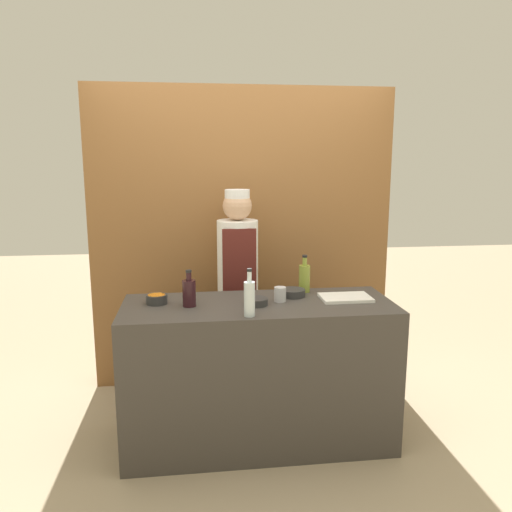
{
  "coord_description": "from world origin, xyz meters",
  "views": [
    {
      "loc": [
        -0.4,
        -3.01,
        1.83
      ],
      "look_at": [
        0.0,
        0.13,
        1.22
      ],
      "focal_mm": 35.0,
      "sensor_mm": 36.0,
      "label": 1
    }
  ],
  "objects_px": {
    "bottle_wine": "(189,292)",
    "chef_center": "(238,285)",
    "sauce_bowl_brown": "(256,301)",
    "cutting_board": "(345,298)",
    "bottle_clear": "(249,298)",
    "bottle_oil": "(304,277)",
    "sauce_bowl_red": "(293,292)",
    "sauce_bowl_orange": "(157,299)",
    "cup_steel": "(280,294)"
  },
  "relations": [
    {
      "from": "bottle_wine",
      "to": "chef_center",
      "type": "distance_m",
      "value": 0.75
    },
    {
      "from": "sauce_bowl_brown",
      "to": "cutting_board",
      "type": "xyz_separation_m",
      "value": [
        0.59,
        0.06,
        -0.01
      ]
    },
    {
      "from": "bottle_clear",
      "to": "bottle_oil",
      "type": "bearing_deg",
      "value": 48.57
    },
    {
      "from": "sauce_bowl_red",
      "to": "chef_center",
      "type": "xyz_separation_m",
      "value": [
        -0.32,
        0.5,
        -0.07
      ]
    },
    {
      "from": "sauce_bowl_brown",
      "to": "sauce_bowl_orange",
      "type": "height_order",
      "value": "sauce_bowl_orange"
    },
    {
      "from": "sauce_bowl_brown",
      "to": "chef_center",
      "type": "relative_size",
      "value": 0.09
    },
    {
      "from": "chef_center",
      "to": "bottle_clear",
      "type": "bearing_deg",
      "value": -90.8
    },
    {
      "from": "bottle_clear",
      "to": "chef_center",
      "type": "distance_m",
      "value": 0.91
    },
    {
      "from": "sauce_bowl_red",
      "to": "sauce_bowl_brown",
      "type": "bearing_deg",
      "value": -146.78
    },
    {
      "from": "cup_steel",
      "to": "sauce_bowl_red",
      "type": "bearing_deg",
      "value": 47.09
    },
    {
      "from": "cutting_board",
      "to": "chef_center",
      "type": "relative_size",
      "value": 0.2
    },
    {
      "from": "sauce_bowl_orange",
      "to": "cutting_board",
      "type": "height_order",
      "value": "sauce_bowl_orange"
    },
    {
      "from": "sauce_bowl_orange",
      "to": "bottle_clear",
      "type": "xyz_separation_m",
      "value": [
        0.55,
        -0.33,
        0.08
      ]
    },
    {
      "from": "sauce_bowl_orange",
      "to": "cutting_board",
      "type": "bearing_deg",
      "value": -2.42
    },
    {
      "from": "sauce_bowl_brown",
      "to": "cup_steel",
      "type": "distance_m",
      "value": 0.17
    },
    {
      "from": "sauce_bowl_brown",
      "to": "chef_center",
      "type": "xyz_separation_m",
      "value": [
        -0.06,
        0.68,
        -0.07
      ]
    },
    {
      "from": "sauce_bowl_brown",
      "to": "cup_steel",
      "type": "xyz_separation_m",
      "value": [
        0.16,
        0.06,
        0.02
      ]
    },
    {
      "from": "sauce_bowl_brown",
      "to": "sauce_bowl_red",
      "type": "bearing_deg",
      "value": 33.22
    },
    {
      "from": "sauce_bowl_brown",
      "to": "cutting_board",
      "type": "distance_m",
      "value": 0.6
    },
    {
      "from": "sauce_bowl_red",
      "to": "bottle_clear",
      "type": "bearing_deg",
      "value": -130.49
    },
    {
      "from": "sauce_bowl_red",
      "to": "bottle_wine",
      "type": "relative_size",
      "value": 0.73
    },
    {
      "from": "sauce_bowl_orange",
      "to": "chef_center",
      "type": "relative_size",
      "value": 0.08
    },
    {
      "from": "sauce_bowl_brown",
      "to": "sauce_bowl_red",
      "type": "relative_size",
      "value": 0.86
    },
    {
      "from": "sauce_bowl_red",
      "to": "cup_steel",
      "type": "xyz_separation_m",
      "value": [
        -0.1,
        -0.11,
        0.02
      ]
    },
    {
      "from": "sauce_bowl_orange",
      "to": "bottle_wine",
      "type": "relative_size",
      "value": 0.59
    },
    {
      "from": "sauce_bowl_brown",
      "to": "bottle_clear",
      "type": "relative_size",
      "value": 0.51
    },
    {
      "from": "cup_steel",
      "to": "bottle_wine",
      "type": "bearing_deg",
      "value": -176.63
    },
    {
      "from": "sauce_bowl_orange",
      "to": "cutting_board",
      "type": "distance_m",
      "value": 1.21
    },
    {
      "from": "bottle_oil",
      "to": "chef_center",
      "type": "relative_size",
      "value": 0.16
    },
    {
      "from": "sauce_bowl_orange",
      "to": "chef_center",
      "type": "bearing_deg",
      "value": 45.09
    },
    {
      "from": "bottle_wine",
      "to": "cup_steel",
      "type": "xyz_separation_m",
      "value": [
        0.58,
        0.03,
        -0.04
      ]
    },
    {
      "from": "bottle_wine",
      "to": "cup_steel",
      "type": "relative_size",
      "value": 2.44
    },
    {
      "from": "sauce_bowl_red",
      "to": "bottle_clear",
      "type": "xyz_separation_m",
      "value": [
        -0.33,
        -0.39,
        0.08
      ]
    },
    {
      "from": "sauce_bowl_brown",
      "to": "bottle_wine",
      "type": "distance_m",
      "value": 0.42
    },
    {
      "from": "sauce_bowl_orange",
      "to": "cutting_board",
      "type": "relative_size",
      "value": 0.42
    },
    {
      "from": "sauce_bowl_red",
      "to": "bottle_clear",
      "type": "height_order",
      "value": "bottle_clear"
    },
    {
      "from": "bottle_clear",
      "to": "bottle_oil",
      "type": "relative_size",
      "value": 1.1
    },
    {
      "from": "sauce_bowl_brown",
      "to": "bottle_clear",
      "type": "bearing_deg",
      "value": -107.5
    },
    {
      "from": "bottle_clear",
      "to": "cup_steel",
      "type": "relative_size",
      "value": 3.0
    },
    {
      "from": "sauce_bowl_orange",
      "to": "sauce_bowl_red",
      "type": "bearing_deg",
      "value": 4.05
    },
    {
      "from": "sauce_bowl_brown",
      "to": "sauce_bowl_orange",
      "type": "relative_size",
      "value": 1.06
    },
    {
      "from": "sauce_bowl_orange",
      "to": "chef_center",
      "type": "height_order",
      "value": "chef_center"
    },
    {
      "from": "sauce_bowl_orange",
      "to": "sauce_bowl_brown",
      "type": "bearing_deg",
      "value": -10.11
    },
    {
      "from": "cutting_board",
      "to": "chef_center",
      "type": "xyz_separation_m",
      "value": [
        -0.65,
        0.62,
        -0.05
      ]
    },
    {
      "from": "chef_center",
      "to": "bottle_oil",
      "type": "bearing_deg",
      "value": -43.48
    },
    {
      "from": "chef_center",
      "to": "cup_steel",
      "type": "bearing_deg",
      "value": -70.7
    },
    {
      "from": "cutting_board",
      "to": "bottle_wine",
      "type": "height_order",
      "value": "bottle_wine"
    },
    {
      "from": "bottle_clear",
      "to": "cup_steel",
      "type": "height_order",
      "value": "bottle_clear"
    },
    {
      "from": "sauce_bowl_red",
      "to": "bottle_clear",
      "type": "distance_m",
      "value": 0.52
    },
    {
      "from": "sauce_bowl_orange",
      "to": "bottle_clear",
      "type": "relative_size",
      "value": 0.48
    }
  ]
}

